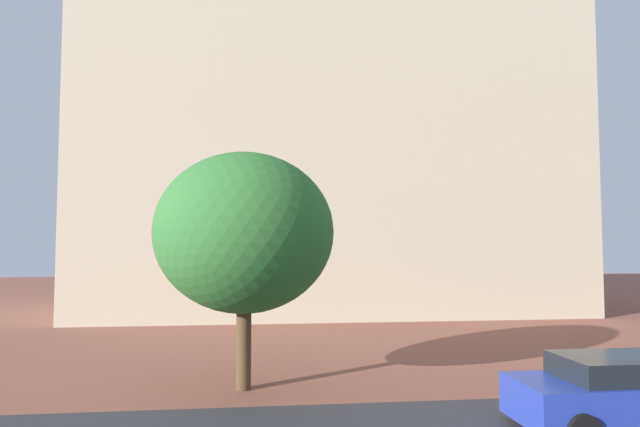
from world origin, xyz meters
name	(u,v)px	position (x,y,z in m)	size (l,w,h in m)	color
landmark_building	(329,129)	(3.28, 32.96, 10.72)	(27.09, 12.15, 34.66)	beige
car_blue	(622,393)	(6.41, 11.46, 0.71)	(4.39, 2.07, 1.46)	#23389E
tree_curb_far	(245,233)	(-1.31, 15.42, 4.05)	(4.69, 4.69, 6.17)	#4C3823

